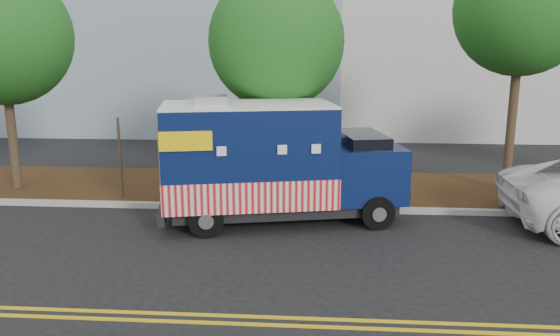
{
  "coord_description": "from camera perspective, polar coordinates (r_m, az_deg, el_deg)",
  "views": [
    {
      "loc": [
        1.09,
        -12.54,
        4.36
      ],
      "look_at": [
        0.13,
        0.6,
        1.35
      ],
      "focal_mm": 35.0,
      "sensor_mm": 36.0,
      "label": 1
    }
  ],
  "objects": [
    {
      "name": "tree_b",
      "position": [
        15.42,
        -0.39,
        13.04
      ],
      "size": [
        3.75,
        3.75,
        6.3
      ],
      "color": "#38281C",
      "rests_on": "ground"
    },
    {
      "name": "food_truck",
      "position": [
        13.47,
        -1.08,
        0.31
      ],
      "size": [
        6.31,
        3.37,
        3.16
      ],
      "rotation": [
        0.0,
        0.0,
        0.21
      ],
      "color": "black",
      "rests_on": "ground"
    },
    {
      "name": "mulch_strip",
      "position": [
        16.64,
        0.28,
        -2.07
      ],
      "size": [
        120.0,
        4.0,
        0.15
      ],
      "primitive_type": "cube",
      "color": "black",
      "rests_on": "ground"
    },
    {
      "name": "tree_a",
      "position": [
        17.71,
        -27.1,
        12.17
      ],
      "size": [
        3.93,
        3.93,
        6.54
      ],
      "color": "#38281C",
      "rests_on": "ground"
    },
    {
      "name": "curb",
      "position": [
        14.62,
        -0.28,
        -4.18
      ],
      "size": [
        120.0,
        0.18,
        0.15
      ],
      "primitive_type": "cube",
      "color": "#9E9E99",
      "rests_on": "ground"
    },
    {
      "name": "centerline_near",
      "position": [
        9.25,
        -3.18,
        -15.24
      ],
      "size": [
        120.0,
        0.1,
        0.01
      ],
      "primitive_type": "cube",
      "color": "gold",
      "rests_on": "ground"
    },
    {
      "name": "sign_post",
      "position": [
        15.72,
        -16.34,
        0.74
      ],
      "size": [
        0.06,
        0.06,
        2.4
      ],
      "primitive_type": "cube",
      "color": "#473828",
      "rests_on": "ground"
    },
    {
      "name": "ground",
      "position": [
        13.32,
        -0.74,
        -6.25
      ],
      "size": [
        120.0,
        120.0,
        0.0
      ],
      "primitive_type": "plane",
      "color": "black",
      "rests_on": "ground"
    },
    {
      "name": "tree_c",
      "position": [
        17.03,
        23.99,
        14.92
      ],
      "size": [
        3.71,
        3.71,
        7.16
      ],
      "color": "#38281C",
      "rests_on": "ground"
    },
    {
      "name": "centerline_far",
      "position": [
        9.03,
        -3.39,
        -15.98
      ],
      "size": [
        120.0,
        0.1,
        0.01
      ],
      "primitive_type": "cube",
      "color": "gold",
      "rests_on": "ground"
    }
  ]
}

